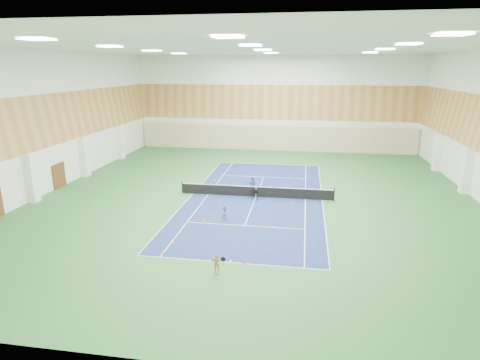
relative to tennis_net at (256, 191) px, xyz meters
name	(u,v)px	position (x,y,z in m)	size (l,w,h in m)	color
ground	(256,197)	(0.00, 0.00, -0.55)	(40.00, 40.00, 0.00)	#2B6430
room_shell	(257,126)	(0.00, 0.00, 5.45)	(36.00, 40.00, 12.00)	white
wood_cladding	(257,101)	(0.00, 0.00, 7.45)	(36.00, 40.00, 8.00)	#C28748
ceiling_light_grid	(258,48)	(0.00, 0.00, 11.37)	(21.40, 25.40, 0.06)	white
court_surface	(256,197)	(0.00, 0.00, -0.55)	(10.97, 23.77, 0.01)	navy
tennis_balls_scatter	(256,196)	(0.00, 0.00, -0.50)	(10.57, 22.77, 0.07)	#D4EC28
tennis_net	(256,191)	(0.00, 0.00, 0.00)	(12.80, 0.10, 1.10)	black
back_curtain	(275,138)	(0.00, 19.75, 1.05)	(35.40, 0.16, 3.20)	#C6B793
door_left_b	(59,176)	(-17.92, 0.00, 0.55)	(0.08, 1.80, 2.20)	#593319
coach	(252,186)	(-0.39, 0.60, 0.26)	(0.59, 0.39, 1.62)	navy
child_court	(225,213)	(-1.55, -5.55, -0.01)	(0.53, 0.41, 1.09)	gray
child_apron	(216,264)	(-0.50, -13.17, 0.00)	(0.64, 0.27, 1.10)	tan
ball_cart	(254,195)	(-0.04, -0.67, -0.14)	(0.48, 0.48, 0.83)	black
cone_svc_a	(204,219)	(-2.98, -5.92, -0.42)	(0.23, 0.23, 0.25)	orange
cone_svc_b	(221,221)	(-1.76, -6.03, -0.44)	(0.20, 0.20, 0.22)	#E15F0B
cone_svc_c	(256,227)	(0.84, -6.73, -0.45)	(0.17, 0.17, 0.19)	#E2400B
cone_svc_d	(295,228)	(3.43, -6.54, -0.44)	(0.20, 0.20, 0.22)	#FB620D
cone_base_a	(162,252)	(-4.16, -11.38, -0.44)	(0.20, 0.20, 0.21)	orange
cone_base_b	(214,259)	(-0.93, -11.77, -0.45)	(0.19, 0.19, 0.21)	orange
cone_base_c	(245,262)	(0.81, -11.84, -0.45)	(0.18, 0.18, 0.20)	#FF440D
cone_base_d	(293,263)	(3.49, -11.61, -0.44)	(0.20, 0.20, 0.22)	#E7430C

